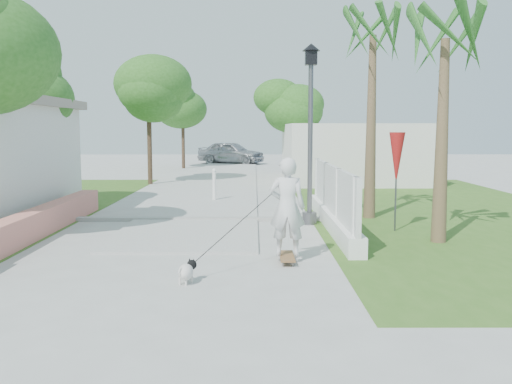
{
  "coord_description": "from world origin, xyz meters",
  "views": [
    {
      "loc": [
        1.52,
        -8.61,
        2.37
      ],
      "look_at": [
        1.55,
        2.9,
        1.1
      ],
      "focal_mm": 40.0,
      "sensor_mm": 36.0,
      "label": 1
    }
  ],
  "objects_px": {
    "dog": "(187,271)",
    "bollard": "(214,184)",
    "parked_car": "(231,153)",
    "patio_umbrella": "(397,159)",
    "street_lamp": "(310,127)",
    "skateboarder": "(245,222)"
  },
  "relations": [
    {
      "from": "dog",
      "to": "bollard",
      "type": "bearing_deg",
      "value": 115.13
    },
    {
      "from": "bollard",
      "to": "parked_car",
      "type": "relative_size",
      "value": 0.24
    },
    {
      "from": "patio_umbrella",
      "to": "dog",
      "type": "bearing_deg",
      "value": -133.82
    },
    {
      "from": "street_lamp",
      "to": "parked_car",
      "type": "distance_m",
      "value": 25.15
    },
    {
      "from": "street_lamp",
      "to": "skateboarder",
      "type": "xyz_separation_m",
      "value": [
        -1.54,
        -4.55,
        -1.63
      ]
    },
    {
      "from": "patio_umbrella",
      "to": "skateboarder",
      "type": "relative_size",
      "value": 1.16
    },
    {
      "from": "patio_umbrella",
      "to": "parked_car",
      "type": "height_order",
      "value": "patio_umbrella"
    },
    {
      "from": "bollard",
      "to": "skateboarder",
      "type": "relative_size",
      "value": 0.55
    },
    {
      "from": "skateboarder",
      "to": "parked_car",
      "type": "height_order",
      "value": "skateboarder"
    },
    {
      "from": "bollard",
      "to": "dog",
      "type": "height_order",
      "value": "bollard"
    },
    {
      "from": "skateboarder",
      "to": "parked_car",
      "type": "xyz_separation_m",
      "value": [
        -1.44,
        29.47,
        -0.02
      ]
    },
    {
      "from": "bollard",
      "to": "dog",
      "type": "xyz_separation_m",
      "value": [
        0.28,
        -10.0,
        -0.39
      ]
    },
    {
      "from": "bollard",
      "to": "patio_umbrella",
      "type": "distance_m",
      "value": 7.25
    },
    {
      "from": "parked_car",
      "to": "patio_umbrella",
      "type": "bearing_deg",
      "value": -146.36
    },
    {
      "from": "street_lamp",
      "to": "dog",
      "type": "relative_size",
      "value": 8.93
    },
    {
      "from": "parked_car",
      "to": "street_lamp",
      "type": "bearing_deg",
      "value": -150.21
    },
    {
      "from": "bollard",
      "to": "dog",
      "type": "distance_m",
      "value": 10.02
    },
    {
      "from": "skateboarder",
      "to": "dog",
      "type": "bearing_deg",
      "value": 54.03
    },
    {
      "from": "street_lamp",
      "to": "bollard",
      "type": "relative_size",
      "value": 4.07
    },
    {
      "from": "parked_car",
      "to": "dog",
      "type": "bearing_deg",
      "value": -155.98
    },
    {
      "from": "skateboarder",
      "to": "bollard",
      "type": "bearing_deg",
      "value": -76.06
    },
    {
      "from": "street_lamp",
      "to": "parked_car",
      "type": "relative_size",
      "value": 0.98
    }
  ]
}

